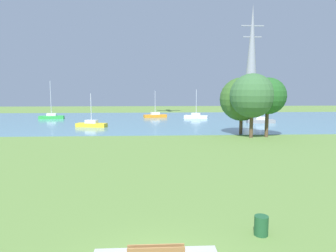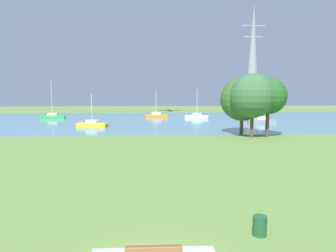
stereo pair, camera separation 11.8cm
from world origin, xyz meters
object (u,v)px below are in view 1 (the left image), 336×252
Objects in this scene: sailboat_orange at (155,115)px; electricity_pylon at (252,58)px; sailboat_green at (52,117)px; sailboat_yellow at (92,124)px; litter_bin at (261,226)px; tree_mid_shore at (252,96)px; sailboat_white at (196,116)px; sailboat_gray at (261,120)px; tree_east_far at (242,99)px; tree_east_near at (268,96)px.

sailboat_orange is 0.19× the size of electricity_pylon.
electricity_pylon is (48.25, 23.12, 14.18)m from sailboat_green.
sailboat_orange is (10.24, 16.31, 0.00)m from sailboat_yellow.
litter_bin is 0.10× the size of tree_mid_shore.
litter_bin is 0.14× the size of sailboat_white.
sailboat_gray reaches higher than sailboat_white.
sailboat_orange is at bearing 57.88° from sailboat_yellow.
tree_east_far is at bearing 97.72° from tree_mid_shore.
electricity_pylon is (23.75, 74.78, 14.25)m from litter_bin.
sailboat_orange is 8.73m from sailboat_white.
sailboat_gray is 1.00× the size of tree_mid_shore.
sailboat_green reaches higher than sailboat_yellow.
tree_mid_shore is at bearing -107.81° from electricity_pylon.
tree_east_far is at bearing 134.96° from tree_east_near.
litter_bin is 51.15m from sailboat_white.
tree_mid_shore is 52.93m from electricity_pylon.
sailboat_white is 26.30m from tree_mid_shore.
tree_east_near is at bearing -78.56° from sailboat_white.
sailboat_white is at bearing 96.69° from tree_mid_shore.
sailboat_green is 55.35m from electricity_pylon.
sailboat_white is at bearing 36.46° from sailboat_yellow.
sailboat_gray reaches higher than sailboat_green.
tree_east_far is 50.39m from electricity_pylon.
sailboat_orange is 0.95× the size of sailboat_white.
sailboat_gray is 1.32× the size of sailboat_white.
sailboat_gray is 15.74m from tree_east_far.
tree_east_near is 0.25× the size of electricity_pylon.
litter_bin is 0.11× the size of tree_east_near.
sailboat_green is at bearing 178.55° from sailboat_white.
tree_mid_shore is (3.01, -25.71, 4.67)m from sailboat_white.
electricity_pylon reaches higher than sailboat_yellow.
tree_mid_shore is at bearing -83.31° from sailboat_white.
tree_mid_shore is 1.06× the size of tree_east_near.
sailboat_white is (8.35, -2.58, 0.00)m from sailboat_orange.
sailboat_yellow is 0.94× the size of sailboat_orange.
sailboat_white is (4.81, 50.92, 0.05)m from litter_bin.
sailboat_green is at bearing 165.42° from sailboat_gray.
sailboat_orange is at bearing 146.72° from sailboat_gray.
electricity_pylon reaches higher than tree_east_far.
tree_mid_shore is at bearing -68.12° from sailboat_orange.
sailboat_gray is at bearing 66.58° from tree_mid_shore.
sailboat_white is 0.20× the size of electricity_pylon.
sailboat_yellow is 54.99m from electricity_pylon.
sailboat_yellow is (-13.78, 37.18, 0.04)m from litter_bin.
electricity_pylon is at bearing 37.96° from sailboat_orange.
litter_bin is 0.10× the size of sailboat_gray.
sailboat_orange is at bearing 115.82° from tree_east_near.
tree_east_near reaches higher than sailboat_white.
tree_mid_shore is at bearing -82.28° from tree_east_far.
tree_east_near is (23.70, -11.50, 4.62)m from sailboat_yellow.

